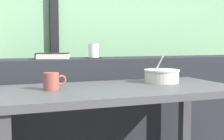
# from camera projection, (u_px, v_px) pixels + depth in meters

# --- Properties ---
(window_divider_post) EXTENTS (0.07, 0.05, 2.60)m
(window_divider_post) POSITION_uv_depth(u_px,v_px,m) (54.00, 1.00, 2.52)
(window_divider_post) COLOR black
(window_divider_post) RESTS_ON ground
(dark_console_ledge) EXTENTS (2.80, 0.33, 0.85)m
(dark_console_ledge) POSITION_uv_depth(u_px,v_px,m) (86.00, 119.00, 2.12)
(dark_console_ledge) COLOR #23262B
(dark_console_ledge) RESTS_ON ground
(breakfast_table) EXTENTS (1.24, 0.58, 0.72)m
(breakfast_table) POSITION_uv_depth(u_px,v_px,m) (118.00, 110.00, 1.58)
(breakfast_table) COLOR #414145
(breakfast_table) RESTS_ON ground
(coaster_square) EXTENTS (0.10, 0.10, 0.00)m
(coaster_square) POSITION_uv_depth(u_px,v_px,m) (94.00, 58.00, 2.10)
(coaster_square) COLOR black
(coaster_square) RESTS_ON dark_console_ledge
(juice_glass) EXTENTS (0.07, 0.07, 0.09)m
(juice_glass) POSITION_uv_depth(u_px,v_px,m) (94.00, 51.00, 2.09)
(juice_glass) COLOR white
(juice_glass) RESTS_ON coaster_square
(closed_book) EXTENTS (0.24, 0.19, 0.04)m
(closed_book) POSITION_uv_depth(u_px,v_px,m) (53.00, 56.00, 1.97)
(closed_book) COLOR black
(closed_book) RESTS_ON dark_console_ledge
(soup_bowl) EXTENTS (0.21, 0.21, 0.15)m
(soup_bowl) POSITION_uv_depth(u_px,v_px,m) (162.00, 76.00, 1.76)
(soup_bowl) COLOR beige
(soup_bowl) RESTS_ON breakfast_table
(ceramic_mug) EXTENTS (0.11, 0.08, 0.08)m
(ceramic_mug) POSITION_uv_depth(u_px,v_px,m) (52.00, 81.00, 1.48)
(ceramic_mug) COLOR #9E4C42
(ceramic_mug) RESTS_ON breakfast_table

